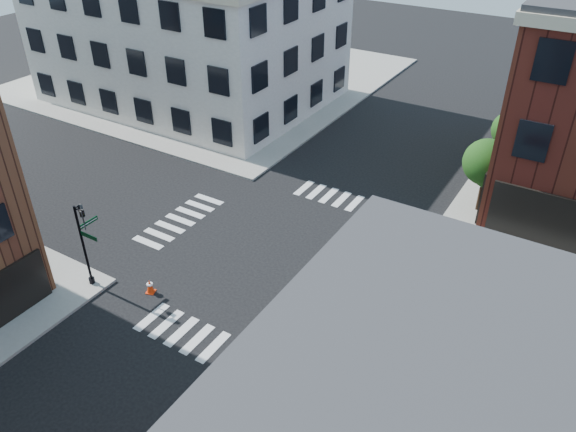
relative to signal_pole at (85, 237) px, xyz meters
The scene contains 8 objects.
ground 9.90m from the signal_pole, 44.81° to the left, with size 120.00×120.00×0.00m, color black.
sidewalk_nw 31.27m from the signal_pole, 117.29° to the left, with size 30.00×30.00×0.15m, color gray.
building_nw 25.92m from the signal_pole, 118.43° to the left, with size 22.00×16.00×11.00m, color beige.
tree_near 21.94m from the signal_pole, 49.38° to the left, with size 2.69×2.69×4.49m.
tree_far 26.78m from the signal_pole, 57.77° to the left, with size 2.43×2.43×4.07m.
signal_pole is the anchor object (origin of this frame).
box_truck 15.93m from the signal_pole, 14.24° to the left, with size 8.00×2.55×3.60m.
traffic_cone 3.84m from the signal_pole, 19.50° to the left, with size 0.53×0.53×0.76m.
Camera 1 is at (12.73, -20.10, 17.96)m, focal length 35.00 mm.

